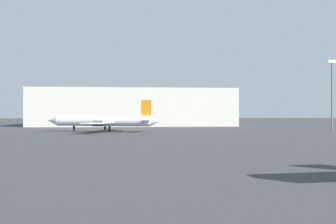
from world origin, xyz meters
The scene contains 3 objects.
airplane_distant centered at (-8.17, 84.25, 2.71)m, with size 28.86×22.91×7.72m.
light_mast_right centered at (54.13, 90.62, 10.94)m, with size 2.40×0.50×19.36m.
terminal_building centered at (-0.51, 128.27, 6.50)m, with size 70.52×26.33×13.00m, color beige.
Camera 1 is at (-1.61, -9.95, 4.83)m, focal length 40.67 mm.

